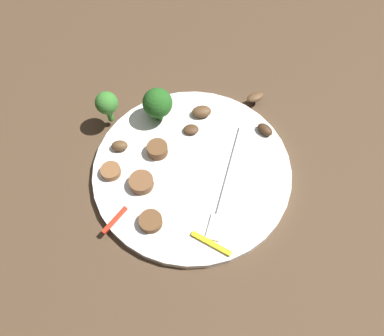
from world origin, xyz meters
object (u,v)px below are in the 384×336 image
mushroom_2 (202,112)px  broccoli_floret_1 (107,104)px  sausage_slice_1 (157,149)px  mushroom_3 (120,146)px  pepper_strip_2 (115,220)px  mushroom_0 (191,129)px  mushroom_1 (265,130)px  broccoli_floret_0 (158,103)px  mushroom_4 (255,97)px  plate (192,170)px  sausage_slice_3 (111,171)px  sausage_slice_0 (151,221)px  sausage_slice_2 (141,182)px  fork (226,188)px  pepper_strip_0 (211,244)px

mushroom_2 → broccoli_floret_1: bearing=-94.6°
sausage_slice_1 → mushroom_3: size_ratio=1.25×
mushroom_3 → pepper_strip_2: 0.11m
mushroom_0 → mushroom_1: (0.02, 0.11, 0.00)m
broccoli_floret_0 → mushroom_4: bearing=95.0°
mushroom_2 → mushroom_3: bearing=-71.1°
broccoli_floret_1 → mushroom_3: size_ratio=2.33×
plate → sausage_slice_3: size_ratio=10.09×
sausage_slice_0 → sausage_slice_2: bearing=-173.1°
sausage_slice_2 → mushroom_1: bearing=108.2°
broccoli_floret_0 → broccoli_floret_1: same height
fork → plate: bearing=-109.7°
sausage_slice_0 → sausage_slice_1: (-0.11, 0.02, 0.00)m
mushroom_2 → sausage_slice_2: bearing=-43.0°
broccoli_floret_0 → mushroom_1: (0.05, 0.15, -0.03)m
broccoli_floret_1 → sausage_slice_2: size_ratio=1.66×
sausage_slice_1 → pepper_strip_0: bearing=19.7°
sausage_slice_1 → plate: bearing=53.5°
plate → fork: (0.04, 0.04, 0.01)m
plate → mushroom_1: size_ratio=11.12×
mushroom_3 → pepper_strip_0: 0.19m
broccoli_floret_1 → mushroom_0: 0.13m
broccoli_floret_0 → broccoli_floret_1: (-0.01, -0.07, 0.00)m
fork → sausage_slice_2: (-0.02, -0.11, 0.01)m
plate → mushroom_0: bearing=172.9°
mushroom_3 → mushroom_4: bearing=105.8°
broccoli_floret_1 → mushroom_2: size_ratio=1.87×
fork → mushroom_4: bearing=177.0°
plate → fork: 0.06m
sausage_slice_2 → mushroom_3: same height
mushroom_1 → mushroom_3: bearing=-90.6°
plate → mushroom_3: size_ratio=11.86×
mushroom_0 → mushroom_2: (-0.03, 0.02, 0.00)m
fork → mushroom_1: (-0.08, 0.07, 0.00)m
mushroom_2 → pepper_strip_0: 0.20m
broccoli_floret_0 → sausage_slice_3: bearing=-41.3°
fork → mushroom_0: 0.11m
mushroom_3 → broccoli_floret_1: bearing=-169.2°
mushroom_1 → pepper_strip_2: size_ratio=0.57×
fork → mushroom_4: size_ratio=6.00×
sausage_slice_0 → fork: bearing=108.4°
broccoli_floret_0 → broccoli_floret_1: bearing=-95.6°
mushroom_4 → pepper_strip_0: size_ratio=0.51×
sausage_slice_1 → pepper_strip_2: 0.12m
plate → mushroom_4: 0.16m
plate → mushroom_4: (-0.11, 0.11, 0.01)m
sausage_slice_0 → sausage_slice_1: size_ratio=1.03×
mushroom_1 → mushroom_2: 0.10m
mushroom_3 → mushroom_2: bearing=108.9°
pepper_strip_0 → pepper_strip_2: same height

